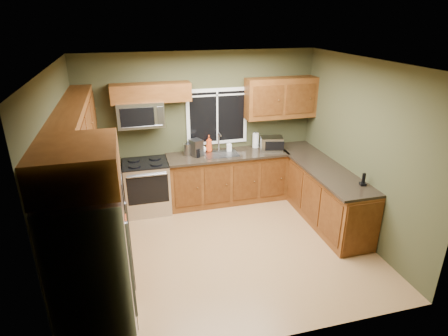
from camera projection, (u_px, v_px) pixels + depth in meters
name	position (u px, v px, depth m)	size (l,w,h in m)	color
floor	(227.00, 247.00, 5.66)	(4.20, 4.20, 0.00)	olive
ceiling	(227.00, 63.00, 4.63)	(4.20, 4.20, 0.00)	white
back_wall	(201.00, 128.00, 6.75)	(4.20, 4.20, 0.00)	#3A3B23
front_wall	(277.00, 233.00, 3.54)	(4.20, 4.20, 0.00)	#3A3B23
left_wall	(64.00, 180.00, 4.65)	(3.60, 3.60, 0.00)	#3A3B23
right_wall	(361.00, 151.00, 5.64)	(3.60, 3.60, 0.00)	#3A3B23
window	(217.00, 117.00, 6.73)	(1.12, 0.03, 1.02)	white
base_cabinets_left	(100.00, 221.00, 5.49)	(0.60, 2.65, 0.90)	brown
countertop_left	(98.00, 192.00, 5.31)	(0.65, 2.65, 0.04)	black
base_cabinets_back	(227.00, 178.00, 6.93)	(2.17, 0.60, 0.90)	brown
countertop_back	(228.00, 155.00, 6.72)	(2.17, 0.65, 0.04)	black
base_cabinets_peninsula	(320.00, 192.00, 6.40)	(0.60, 2.52, 0.90)	brown
countertop_peninsula	(321.00, 166.00, 6.22)	(0.65, 2.50, 0.04)	black
upper_cabinets_left	(76.00, 129.00, 4.92)	(0.33, 2.65, 0.72)	brown
upper_cabinets_back_left	(151.00, 93.00, 6.13)	(1.30, 0.33, 0.30)	brown
upper_cabinets_back_right	(281.00, 98.00, 6.75)	(1.30, 0.33, 0.72)	brown
upper_cabinet_over_fridge	(76.00, 165.00, 3.31)	(0.72, 0.90, 0.38)	brown
refrigerator	(94.00, 269.00, 3.75)	(0.74, 0.90, 1.80)	#B7B7BC
range	(147.00, 186.00, 6.55)	(0.76, 0.69, 0.94)	#B7B7BC
microwave	(140.00, 114.00, 6.18)	(0.76, 0.41, 0.42)	#B7B7BC
sink	(221.00, 153.00, 6.70)	(0.60, 0.42, 0.36)	slate
toaster_oven	(271.00, 143.00, 6.85)	(0.46, 0.39, 0.25)	#B7B7BC
coffee_maker	(196.00, 148.00, 6.56)	(0.25, 0.29, 0.30)	slate
kettle	(188.00, 149.00, 6.61)	(0.16, 0.16, 0.26)	#B7B7BC
paper_towel_roll	(256.00, 140.00, 6.99)	(0.15, 0.15, 0.30)	white
soap_bottle_a	(209.00, 143.00, 6.77)	(0.12, 0.12, 0.30)	red
soap_bottle_b	(229.00, 146.00, 6.81)	(0.09, 0.09, 0.19)	white
soap_bottle_c	(203.00, 148.00, 6.75)	(0.13, 0.13, 0.16)	white
cordless_phone	(363.00, 182.00, 5.46)	(0.10, 0.10, 0.19)	black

